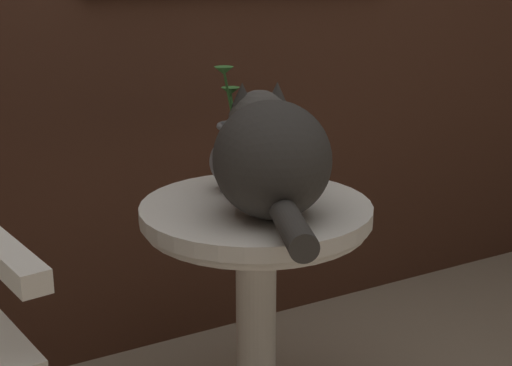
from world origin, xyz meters
The scene contains 3 objects.
wicker_side_table centered at (0.08, 0.18, 0.42)m, with size 0.53×0.53×0.61m.
cat centered at (0.07, 0.11, 0.74)m, with size 0.33×0.55×0.26m.
pewter_vase_with_ivy centered at (0.08, 0.29, 0.70)m, with size 0.12×0.12×0.30m.
Camera 1 is at (-0.68, -1.19, 1.14)m, focal length 51.12 mm.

